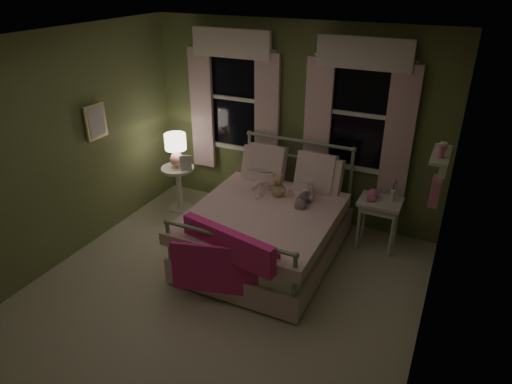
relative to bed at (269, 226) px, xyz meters
The scene contains 18 objects.
room_shell 1.35m from the bed, 98.79° to the right, with size 4.20×4.20×4.20m.
bed is the anchor object (origin of this frame).
pink_throw 1.05m from the bed, 90.00° to the right, with size 1.10×0.40×0.71m.
child_left 0.75m from the bed, 123.60° to the left, with size 0.26×0.17×0.72m, color #F7D1DD.
child_right 0.77m from the bed, 56.40° to the left, with size 0.38×0.30×0.79m, color #F7D1DD.
book_left 0.66m from the bed, 148.52° to the left, with size 0.20×0.27×0.03m, color beige.
book_right 0.63m from the bed, 31.48° to the left, with size 0.20×0.27×0.02m, color beige.
teddy_bear 0.49m from the bed, 90.00° to the left, with size 0.23×0.18×0.31m.
nightstand_left 1.69m from the bed, 162.53° to the left, with size 0.46×0.46×0.65m.
table_lamp 1.79m from the bed, 162.53° to the left, with size 0.29×0.29×0.46m.
book_nightstand 1.60m from the bed, 164.22° to the left, with size 0.16×0.22×0.02m, color beige.
nightstand_right 1.36m from the bed, 32.23° to the left, with size 0.50×0.40×0.64m.
pink_toy 1.31m from the bed, 34.46° to the left, with size 0.14×0.20×0.14m.
bud_vase 1.53m from the bed, 31.39° to the left, with size 0.06×0.06×0.28m.
window_left 1.91m from the bed, 133.53° to the left, with size 1.34×0.13×1.96m.
window_right 1.77m from the bed, 56.44° to the left, with size 1.34×0.13×1.96m.
wall_shelf 2.10m from the bed, ahead, with size 0.15×0.50×0.60m.
framed_picture 2.41m from the bed, 169.83° to the right, with size 0.03×0.32×0.42m.
Camera 1 is at (2.02, -3.30, 3.17)m, focal length 32.00 mm.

